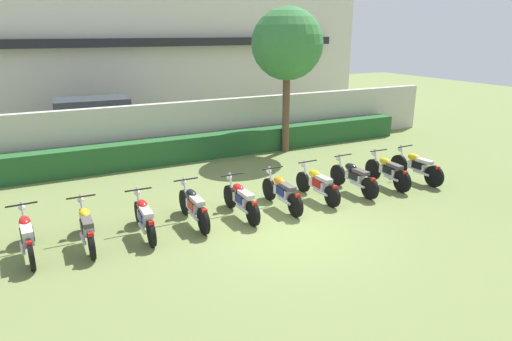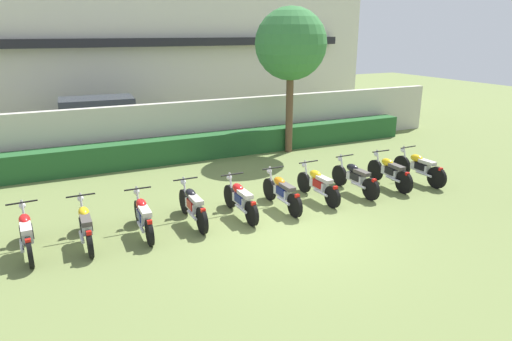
% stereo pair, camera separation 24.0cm
% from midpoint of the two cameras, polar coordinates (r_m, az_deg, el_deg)
% --- Properties ---
extents(ground, '(60.00, 60.00, 0.00)m').
position_cam_midpoint_polar(ground, '(10.32, 3.48, -7.62)').
color(ground, olive).
extents(building, '(23.26, 6.50, 7.27)m').
position_cam_midpoint_polar(building, '(24.32, -16.17, 15.02)').
color(building, beige).
rests_on(building, ground).
extents(compound_wall, '(22.10, 0.30, 1.94)m').
position_cam_midpoint_polar(compound_wall, '(16.42, -9.47, 5.23)').
color(compound_wall, '#BCB7A8').
rests_on(compound_wall, ground).
extents(hedge_row, '(17.68, 0.70, 0.85)m').
position_cam_midpoint_polar(hedge_row, '(15.90, -8.60, 2.86)').
color(hedge_row, '#235628').
rests_on(hedge_row, ground).
extents(parked_car, '(4.60, 2.29, 1.89)m').
position_cam_midpoint_polar(parked_car, '(18.55, -19.74, 5.73)').
color(parked_car, navy).
rests_on(parked_car, ground).
extents(tree_near_inspector, '(2.53, 2.53, 5.16)m').
position_cam_midpoint_polar(tree_near_inspector, '(16.39, 3.54, 15.63)').
color(tree_near_inspector, brown).
rests_on(tree_near_inspector, ground).
extents(motorcycle_in_row_0, '(0.60, 1.88, 0.96)m').
position_cam_midpoint_polar(motorcycle_in_row_0, '(10.19, -27.62, -7.27)').
color(motorcycle_in_row_0, black).
rests_on(motorcycle_in_row_0, ground).
extents(motorcycle_in_row_1, '(0.60, 1.90, 0.94)m').
position_cam_midpoint_polar(motorcycle_in_row_1, '(10.16, -21.33, -6.57)').
color(motorcycle_in_row_1, black).
rests_on(motorcycle_in_row_1, ground).
extents(motorcycle_in_row_2, '(0.60, 1.80, 0.94)m').
position_cam_midpoint_polar(motorcycle_in_row_2, '(10.26, -14.63, -5.67)').
color(motorcycle_in_row_2, black).
rests_on(motorcycle_in_row_2, ground).
extents(motorcycle_in_row_3, '(0.60, 1.91, 0.97)m').
position_cam_midpoint_polar(motorcycle_in_row_3, '(10.61, -8.58, -4.40)').
color(motorcycle_in_row_3, black).
rests_on(motorcycle_in_row_3, ground).
extents(motorcycle_in_row_4, '(0.60, 1.86, 0.96)m').
position_cam_midpoint_polar(motorcycle_in_row_4, '(10.91, -2.57, -3.64)').
color(motorcycle_in_row_4, black).
rests_on(motorcycle_in_row_4, ground).
extents(motorcycle_in_row_5, '(0.60, 1.90, 0.96)m').
position_cam_midpoint_polar(motorcycle_in_row_5, '(11.41, 2.68, -2.67)').
color(motorcycle_in_row_5, black).
rests_on(motorcycle_in_row_5, ground).
extents(motorcycle_in_row_6, '(0.60, 1.89, 0.95)m').
position_cam_midpoint_polar(motorcycle_in_row_6, '(12.09, 7.22, -1.65)').
color(motorcycle_in_row_6, black).
rests_on(motorcycle_in_row_6, ground).
extents(motorcycle_in_row_7, '(0.60, 1.95, 0.96)m').
position_cam_midpoint_polar(motorcycle_in_row_7, '(12.80, 11.73, -0.76)').
color(motorcycle_in_row_7, black).
rests_on(motorcycle_in_row_7, ground).
extents(motorcycle_in_row_8, '(0.60, 1.88, 0.98)m').
position_cam_midpoint_polar(motorcycle_in_row_8, '(13.54, 15.83, -0.03)').
color(motorcycle_in_row_8, black).
rests_on(motorcycle_in_row_8, ground).
extents(motorcycle_in_row_9, '(0.60, 1.98, 0.98)m').
position_cam_midpoint_polar(motorcycle_in_row_9, '(14.27, 19.20, 0.54)').
color(motorcycle_in_row_9, black).
rests_on(motorcycle_in_row_9, ground).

